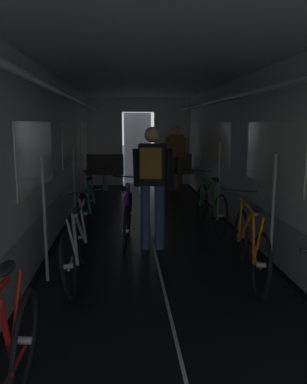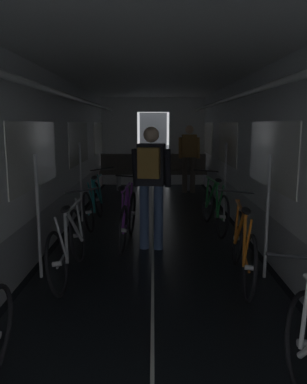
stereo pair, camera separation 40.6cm
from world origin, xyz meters
TOP-DOWN VIEW (x-y plane):
  - train_car_shell at (-0.00, 3.60)m, footprint 3.14×12.34m
  - bench_seat_far_left at (-0.90, 8.07)m, footprint 0.98×0.51m
  - bench_seat_far_right at (0.90, 8.07)m, footprint 0.98×0.51m
  - bicycle_silver at (-0.95, 2.13)m, footprint 0.44×1.69m
  - bicycle_teal at (-1.02, 4.49)m, footprint 0.44×1.69m
  - bicycle_orange at (0.99, 2.02)m, footprint 0.44×1.69m
  - bicycle_green at (1.01, 4.15)m, footprint 0.44×1.69m
  - bicycle_red at (-1.06, -0.22)m, footprint 0.44×1.69m
  - person_cyclist_aisle at (-0.03, 3.12)m, footprint 0.56×0.43m
  - bicycle_purple_in_aisle at (-0.37, 3.39)m, footprint 0.44×1.69m
  - person_standing_near_bench at (0.90, 7.70)m, footprint 0.53×0.23m

SIDE VIEW (x-z plane):
  - bicycle_teal at x=-1.02m, z-range -0.10..0.86m
  - bicycle_silver at x=-0.95m, z-range -0.10..0.86m
  - bicycle_red at x=-1.06m, z-range -0.09..0.86m
  - bicycle_green at x=1.01m, z-range -0.09..0.86m
  - bicycle_orange at x=0.99m, z-range -0.09..0.86m
  - bicycle_purple_in_aisle at x=-0.37m, z-range -0.09..0.86m
  - bench_seat_far_left at x=-0.90m, z-range 0.09..1.04m
  - bench_seat_far_right at x=0.90m, z-range 0.09..1.04m
  - person_standing_near_bench at x=0.90m, z-range 0.13..1.82m
  - person_cyclist_aisle at x=-0.03m, z-range 0.17..1.86m
  - train_car_shell at x=0.00m, z-range 0.41..2.98m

